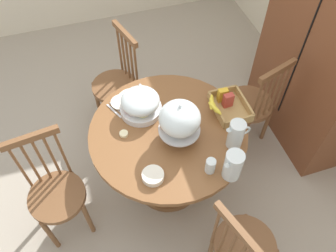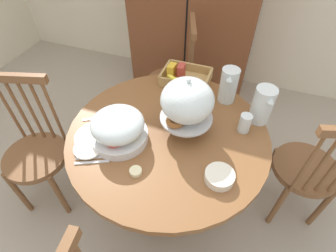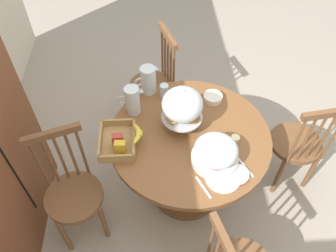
{
  "view_description": "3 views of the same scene",
  "coord_description": "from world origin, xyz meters",
  "px_view_note": "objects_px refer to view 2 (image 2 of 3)",
  "views": [
    {
      "loc": [
        1.48,
        -0.34,
        2.65
      ],
      "look_at": [
        0.11,
        0.1,
        0.79
      ],
      "focal_mm": 36.74,
      "sensor_mm": 36.0,
      "label": 1
    },
    {
      "loc": [
        0.44,
        -0.82,
        1.8
      ],
      "look_at": [
        0.11,
        0.1,
        0.79
      ],
      "focal_mm": 28.0,
      "sensor_mm": 36.0,
      "label": 2
    },
    {
      "loc": [
        -1.34,
        0.33,
        2.52
      ],
      "look_at": [
        0.11,
        0.25,
        0.84
      ],
      "focal_mm": 36.22,
      "sensor_mm": 36.0,
      "label": 3
    }
  ],
  "objects_px": {
    "dining_table": "(168,158)",
    "windsor_chair_by_cabinet": "(173,82)",
    "fruit_platter_covered": "(118,128)",
    "orange_juice_pitcher": "(262,106)",
    "milk_pitcher": "(228,87)",
    "cereal_bowl": "(219,177)",
    "china_plate_small": "(88,148)",
    "cereal_basket": "(183,77)",
    "pastry_stand_with_dome": "(187,102)",
    "windsor_chair_facing_door": "(37,153)",
    "drinking_glass": "(245,123)",
    "china_plate_large": "(95,136)",
    "windsor_chair_near_window": "(307,171)",
    "butter_dish": "(136,171)"
  },
  "relations": [
    {
      "from": "dining_table",
      "to": "windsor_chair_by_cabinet",
      "type": "xyz_separation_m",
      "value": [
        -0.25,
        0.82,
        -0.05
      ]
    },
    {
      "from": "fruit_platter_covered",
      "to": "orange_juice_pitcher",
      "type": "relative_size",
      "value": 1.37
    },
    {
      "from": "milk_pitcher",
      "to": "cereal_bowl",
      "type": "bearing_deg",
      "value": -82.03
    },
    {
      "from": "milk_pitcher",
      "to": "china_plate_small",
      "type": "xyz_separation_m",
      "value": [
        -0.59,
        -0.64,
        -0.08
      ]
    },
    {
      "from": "fruit_platter_covered",
      "to": "cereal_basket",
      "type": "distance_m",
      "value": 0.62
    },
    {
      "from": "windsor_chair_by_cabinet",
      "to": "cereal_bowl",
      "type": "xyz_separation_m",
      "value": [
        0.57,
        -1.02,
        0.31
      ]
    },
    {
      "from": "windsor_chair_by_cabinet",
      "to": "pastry_stand_with_dome",
      "type": "relative_size",
      "value": 2.83
    },
    {
      "from": "fruit_platter_covered",
      "to": "china_plate_small",
      "type": "bearing_deg",
      "value": -134.13
    },
    {
      "from": "milk_pitcher",
      "to": "cereal_basket",
      "type": "bearing_deg",
      "value": 165.47
    },
    {
      "from": "windsor_chair_facing_door",
      "to": "fruit_platter_covered",
      "type": "bearing_deg",
      "value": 7.61
    },
    {
      "from": "fruit_platter_covered",
      "to": "windsor_chair_facing_door",
      "type": "bearing_deg",
      "value": -172.39
    },
    {
      "from": "windsor_chair_facing_door",
      "to": "pastry_stand_with_dome",
      "type": "relative_size",
      "value": 2.83
    },
    {
      "from": "pastry_stand_with_dome",
      "to": "china_plate_small",
      "type": "height_order",
      "value": "pastry_stand_with_dome"
    },
    {
      "from": "fruit_platter_covered",
      "to": "cereal_basket",
      "type": "bearing_deg",
      "value": 74.78
    },
    {
      "from": "dining_table",
      "to": "drinking_glass",
      "type": "xyz_separation_m",
      "value": [
        0.38,
        0.16,
        0.29
      ]
    },
    {
      "from": "china_plate_large",
      "to": "windsor_chair_near_window",
      "type": "bearing_deg",
      "value": 18.61
    },
    {
      "from": "cereal_basket",
      "to": "windsor_chair_near_window",
      "type": "bearing_deg",
      "value": -14.84
    },
    {
      "from": "pastry_stand_with_dome",
      "to": "fruit_platter_covered",
      "type": "height_order",
      "value": "pastry_stand_with_dome"
    },
    {
      "from": "windsor_chair_near_window",
      "to": "china_plate_large",
      "type": "height_order",
      "value": "windsor_chair_near_window"
    },
    {
      "from": "windsor_chair_by_cabinet",
      "to": "windsor_chair_facing_door",
      "type": "bearing_deg",
      "value": -119.38
    },
    {
      "from": "china_plate_large",
      "to": "orange_juice_pitcher",
      "type": "bearing_deg",
      "value": 28.46
    },
    {
      "from": "windsor_chair_near_window",
      "to": "china_plate_small",
      "type": "height_order",
      "value": "windsor_chair_near_window"
    },
    {
      "from": "windsor_chair_by_cabinet",
      "to": "china_plate_small",
      "type": "height_order",
      "value": "windsor_chair_by_cabinet"
    },
    {
      "from": "fruit_platter_covered",
      "to": "china_plate_large",
      "type": "height_order",
      "value": "fruit_platter_covered"
    },
    {
      "from": "orange_juice_pitcher",
      "to": "drinking_glass",
      "type": "xyz_separation_m",
      "value": [
        -0.07,
        -0.12,
        -0.04
      ]
    },
    {
      "from": "dining_table",
      "to": "milk_pitcher",
      "type": "xyz_separation_m",
      "value": [
        0.24,
        0.39,
        0.33
      ]
    },
    {
      "from": "pastry_stand_with_dome",
      "to": "cereal_bowl",
      "type": "xyz_separation_m",
      "value": [
        0.24,
        -0.25,
        -0.18
      ]
    },
    {
      "from": "china_plate_large",
      "to": "drinking_glass",
      "type": "height_order",
      "value": "drinking_glass"
    },
    {
      "from": "cereal_basket",
      "to": "butter_dish",
      "type": "distance_m",
      "value": 0.77
    },
    {
      "from": "orange_juice_pitcher",
      "to": "cereal_basket",
      "type": "height_order",
      "value": "orange_juice_pitcher"
    },
    {
      "from": "dining_table",
      "to": "pastry_stand_with_dome",
      "type": "relative_size",
      "value": 3.22
    },
    {
      "from": "windsor_chair_near_window",
      "to": "china_plate_large",
      "type": "xyz_separation_m",
      "value": [
        -1.18,
        -0.4,
        0.29
      ]
    },
    {
      "from": "cereal_basket",
      "to": "china_plate_large",
      "type": "relative_size",
      "value": 1.44
    },
    {
      "from": "pastry_stand_with_dome",
      "to": "windsor_chair_by_cabinet",
      "type": "bearing_deg",
      "value": 113.25
    },
    {
      "from": "orange_juice_pitcher",
      "to": "china_plate_large",
      "type": "distance_m",
      "value": 0.93
    },
    {
      "from": "windsor_chair_facing_door",
      "to": "orange_juice_pitcher",
      "type": "bearing_deg",
      "value": 20.79
    },
    {
      "from": "windsor_chair_near_window",
      "to": "butter_dish",
      "type": "bearing_deg",
      "value": -148.82
    },
    {
      "from": "orange_juice_pitcher",
      "to": "milk_pitcher",
      "type": "xyz_separation_m",
      "value": [
        -0.21,
        0.11,
        0.0
      ]
    },
    {
      "from": "milk_pitcher",
      "to": "drinking_glass",
      "type": "relative_size",
      "value": 1.99
    },
    {
      "from": "windsor_chair_by_cabinet",
      "to": "butter_dish",
      "type": "height_order",
      "value": "windsor_chair_by_cabinet"
    },
    {
      "from": "dining_table",
      "to": "butter_dish",
      "type": "relative_size",
      "value": 18.48
    },
    {
      "from": "cereal_bowl",
      "to": "butter_dish",
      "type": "height_order",
      "value": "cereal_bowl"
    },
    {
      "from": "orange_juice_pitcher",
      "to": "cereal_bowl",
      "type": "bearing_deg",
      "value": -104.78
    },
    {
      "from": "windsor_chair_facing_door",
      "to": "cereal_basket",
      "type": "height_order",
      "value": "windsor_chair_facing_door"
    },
    {
      "from": "drinking_glass",
      "to": "butter_dish",
      "type": "height_order",
      "value": "drinking_glass"
    },
    {
      "from": "china_plate_large",
      "to": "butter_dish",
      "type": "relative_size",
      "value": 3.67
    },
    {
      "from": "windsor_chair_near_window",
      "to": "butter_dish",
      "type": "xyz_separation_m",
      "value": [
        -0.88,
        -0.53,
        0.3
      ]
    },
    {
      "from": "windsor_chair_facing_door",
      "to": "china_plate_small",
      "type": "bearing_deg",
      "value": -4.91
    },
    {
      "from": "pastry_stand_with_dome",
      "to": "windsor_chair_near_window",
      "type": "bearing_deg",
      "value": 13.61
    },
    {
      "from": "dining_table",
      "to": "cereal_bowl",
      "type": "relative_size",
      "value": 7.92
    }
  ]
}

